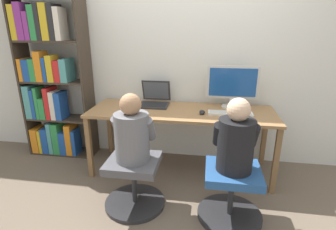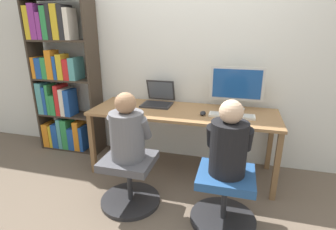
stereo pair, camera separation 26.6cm
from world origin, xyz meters
name	(u,v)px [view 1 (the left image)]	position (x,y,z in m)	size (l,w,h in m)	color
ground_plane	(177,186)	(0.00, 0.00, 0.00)	(14.00, 14.00, 0.00)	brown
wall_back	(186,52)	(0.00, 0.74, 1.30)	(10.00, 0.05, 2.60)	silver
desk	(181,116)	(0.00, 0.34, 0.66)	(1.99, 0.68, 0.72)	olive
desktop_monitor	(232,86)	(0.53, 0.54, 0.97)	(0.56, 0.21, 0.46)	beige
laptop	(154,100)	(-0.33, 0.51, 0.78)	(0.33, 0.35, 0.27)	#2D2D30
keyboard	(230,113)	(0.51, 0.28, 0.74)	(0.45, 0.13, 0.03)	silver
computer_mouse_by_keyboard	(202,112)	(0.22, 0.26, 0.74)	(0.06, 0.11, 0.04)	black
office_chair_left	(231,193)	(0.51, -0.39, 0.24)	(0.56, 0.56, 0.47)	#262628
office_chair_right	(134,181)	(-0.35, -0.35, 0.24)	(0.56, 0.56, 0.47)	#262628
person_at_monitor	(236,140)	(0.51, -0.38, 0.73)	(0.36, 0.30, 0.61)	black
person_at_laptop	(132,133)	(-0.35, -0.35, 0.72)	(0.37, 0.31, 0.60)	slate
bookshelf	(50,85)	(-1.63, 0.51, 0.91)	(0.83, 0.29, 1.90)	#382D23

